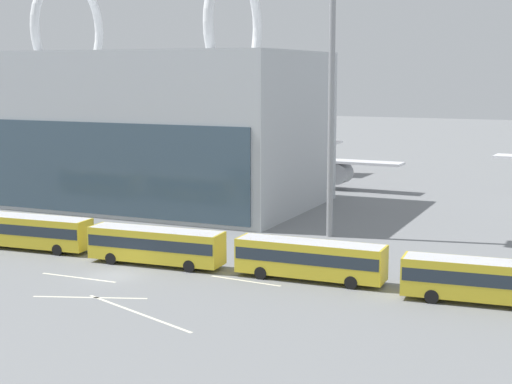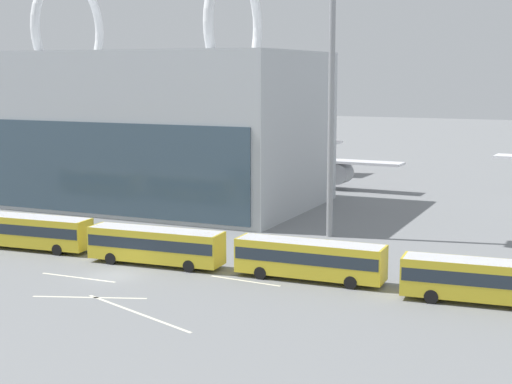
{
  "view_description": "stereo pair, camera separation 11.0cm",
  "coord_description": "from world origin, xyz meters",
  "px_view_note": "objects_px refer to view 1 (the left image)",
  "views": [
    {
      "loc": [
        34.83,
        -50.78,
        16.07
      ],
      "look_at": [
        3.2,
        20.45,
        4.0
      ],
      "focal_mm": 55.0,
      "sensor_mm": 36.0,
      "label": 1
    },
    {
      "loc": [
        34.93,
        -50.74,
        16.07
      ],
      "look_at": [
        3.2,
        20.45,
        4.0
      ],
      "focal_mm": 55.0,
      "sensor_mm": 36.0,
      "label": 2
    }
  ],
  "objects_px": {
    "airliner_at_gate_far": "(266,153)",
    "shuttle_bus_1": "(31,230)",
    "floodlight_mast": "(332,37)",
    "shuttle_bus_3": "(310,258)",
    "shuttle_bus_4": "(488,279)",
    "shuttle_bus_2": "(156,244)"
  },
  "relations": [
    {
      "from": "shuttle_bus_4",
      "to": "airliner_at_gate_far",
      "type": "bearing_deg",
      "value": 124.0
    },
    {
      "from": "shuttle_bus_1",
      "to": "floodlight_mast",
      "type": "xyz_separation_m",
      "value": [
        22.98,
        16.42,
        17.38
      ]
    },
    {
      "from": "shuttle_bus_1",
      "to": "shuttle_bus_4",
      "type": "xyz_separation_m",
      "value": [
        40.24,
        -0.59,
        0.0
      ]
    },
    {
      "from": "shuttle_bus_3",
      "to": "floodlight_mast",
      "type": "bearing_deg",
      "value": 102.09
    },
    {
      "from": "airliner_at_gate_far",
      "to": "shuttle_bus_1",
      "type": "xyz_separation_m",
      "value": [
        -3.58,
        -45.83,
        -2.86
      ]
    },
    {
      "from": "shuttle_bus_1",
      "to": "shuttle_bus_2",
      "type": "bearing_deg",
      "value": -5.25
    },
    {
      "from": "airliner_at_gate_far",
      "to": "shuttle_bus_2",
      "type": "xyz_separation_m",
      "value": [
        9.84,
        -46.2,
        -2.86
      ]
    },
    {
      "from": "airliner_at_gate_far",
      "to": "shuttle_bus_1",
      "type": "bearing_deg",
      "value": -2.61
    },
    {
      "from": "shuttle_bus_3",
      "to": "shuttle_bus_4",
      "type": "height_order",
      "value": "same"
    },
    {
      "from": "shuttle_bus_1",
      "to": "shuttle_bus_3",
      "type": "xyz_separation_m",
      "value": [
        26.83,
        0.29,
        0.0
      ]
    },
    {
      "from": "shuttle_bus_1",
      "to": "floodlight_mast",
      "type": "height_order",
      "value": "floodlight_mast"
    },
    {
      "from": "shuttle_bus_1",
      "to": "shuttle_bus_4",
      "type": "relative_size",
      "value": 1.0
    },
    {
      "from": "shuttle_bus_4",
      "to": "shuttle_bus_3",
      "type": "bearing_deg",
      "value": 171.91
    },
    {
      "from": "shuttle_bus_2",
      "to": "floodlight_mast",
      "type": "height_order",
      "value": "floodlight_mast"
    },
    {
      "from": "shuttle_bus_3",
      "to": "shuttle_bus_4",
      "type": "relative_size",
      "value": 0.99
    },
    {
      "from": "shuttle_bus_2",
      "to": "shuttle_bus_4",
      "type": "distance_m",
      "value": 26.83
    },
    {
      "from": "airliner_at_gate_far",
      "to": "shuttle_bus_2",
      "type": "bearing_deg",
      "value": 13.88
    },
    {
      "from": "shuttle_bus_1",
      "to": "shuttle_bus_2",
      "type": "xyz_separation_m",
      "value": [
        13.41,
        -0.37,
        0.0
      ]
    },
    {
      "from": "shuttle_bus_4",
      "to": "shuttle_bus_1",
      "type": "bearing_deg",
      "value": 174.85
    },
    {
      "from": "airliner_at_gate_far",
      "to": "shuttle_bus_3",
      "type": "bearing_deg",
      "value": 28.91
    },
    {
      "from": "airliner_at_gate_far",
      "to": "floodlight_mast",
      "type": "distance_m",
      "value": 38.11
    },
    {
      "from": "shuttle_bus_4",
      "to": "shuttle_bus_2",
      "type": "bearing_deg",
      "value": 175.22
    }
  ]
}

